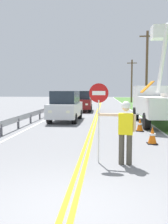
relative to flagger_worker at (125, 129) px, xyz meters
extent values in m
plane|color=gray|center=(-1.23, -2.77, -1.05)|extent=(160.00, 160.00, 0.00)
cube|color=yellow|center=(-1.32, 17.23, -1.04)|extent=(0.11, 110.00, 0.01)
cube|color=yellow|center=(-1.14, 17.23, -1.04)|extent=(0.11, 110.00, 0.01)
cube|color=silver|center=(2.37, 17.23, -1.04)|extent=(0.12, 110.00, 0.01)
cube|color=silver|center=(-4.83, 17.23, -1.04)|extent=(0.12, 110.00, 0.01)
cylinder|color=#474238|center=(0.12, -0.02, -0.61)|extent=(0.16, 0.16, 0.88)
cylinder|color=#474238|center=(-0.10, 0.01, -0.61)|extent=(0.16, 0.16, 0.88)
cube|color=yellow|center=(0.01, 0.00, 0.13)|extent=(0.43, 0.30, 0.60)
cylinder|color=beige|center=(-0.48, 0.07, 0.38)|extent=(0.61, 0.18, 0.09)
cylinder|color=beige|center=(0.25, -0.04, 0.16)|extent=(0.09, 0.09, 0.48)
sphere|color=beige|center=(0.01, 0.00, 0.60)|extent=(0.22, 0.22, 0.22)
sphere|color=white|center=(0.01, 0.00, 0.65)|extent=(0.25, 0.25, 0.25)
cylinder|color=silver|center=(-0.76, 0.11, -0.12)|extent=(0.04, 0.04, 1.85)
cylinder|color=#B71414|center=(-0.76, 0.11, 1.00)|extent=(0.56, 0.03, 0.56)
cube|color=white|center=(-0.76, 0.10, 1.00)|extent=(0.38, 0.01, 0.12)
cube|color=white|center=(2.74, 7.50, 0.16)|extent=(2.33, 4.62, 1.10)
cube|color=white|center=(2.71, 10.95, 0.41)|extent=(2.22, 2.12, 2.00)
cube|color=#1E2833|center=(2.71, 11.98, 0.71)|extent=(1.98, 0.07, 0.90)
cylinder|color=silver|center=(2.75, 6.58, 0.83)|extent=(0.56, 0.56, 0.24)
cylinder|color=silver|center=(2.74, 7.60, 2.80)|extent=(0.26, 2.25, 3.79)
cube|color=white|center=(2.73, 8.62, 4.64)|extent=(0.91, 0.91, 0.80)
cube|color=orange|center=(1.57, 5.69, 1.26)|extent=(0.60, 0.80, 0.59)
cylinder|color=black|center=(1.69, 10.74, -0.59)|extent=(0.33, 0.92, 0.92)
cylinder|color=black|center=(3.75, 10.76, -0.59)|extent=(0.33, 0.92, 0.92)
cylinder|color=black|center=(1.72, 6.46, -0.59)|extent=(0.33, 0.92, 0.92)
cube|color=silver|center=(-3.28, 9.79, -0.25)|extent=(1.93, 4.63, 0.92)
cube|color=#1E2833|center=(-3.28, 9.79, 0.63)|extent=(1.67, 2.88, 0.84)
cube|color=#EAEACC|center=(-2.77, 7.50, -0.20)|extent=(0.24, 0.06, 0.16)
cube|color=#EAEACC|center=(-3.87, 7.52, -0.20)|extent=(0.24, 0.06, 0.16)
cylinder|color=black|center=(-2.49, 8.35, -0.71)|extent=(0.29, 0.69, 0.68)
cylinder|color=black|center=(-4.12, 8.38, -0.71)|extent=(0.29, 0.69, 0.68)
cylinder|color=black|center=(-2.43, 11.20, -0.71)|extent=(0.29, 0.69, 0.68)
cylinder|color=black|center=(-4.07, 11.23, -0.71)|extent=(0.29, 0.69, 0.68)
cube|color=maroon|center=(-2.84, 17.94, -0.25)|extent=(1.95, 4.64, 0.92)
cube|color=#1E2833|center=(-2.84, 17.94, 0.63)|extent=(1.69, 2.89, 0.84)
cube|color=#EAEACC|center=(-2.23, 15.67, -0.20)|extent=(0.24, 0.07, 0.16)
cube|color=#EAEACC|center=(-3.33, 15.64, -0.20)|extent=(0.24, 0.07, 0.16)
cylinder|color=black|center=(-1.98, 16.53, -0.71)|extent=(0.30, 0.69, 0.68)
cylinder|color=black|center=(-3.62, 16.49, -0.71)|extent=(0.30, 0.69, 0.68)
cylinder|color=black|center=(-2.05, 19.38, -0.71)|extent=(0.30, 0.69, 0.68)
cylinder|color=black|center=(-3.69, 19.34, -0.71)|extent=(0.30, 0.69, 0.68)
cylinder|color=brown|center=(4.30, 21.87, 3.43)|extent=(0.28, 0.28, 8.95)
cube|color=brown|center=(4.30, 21.87, 7.30)|extent=(1.80, 0.14, 0.14)
cylinder|color=brown|center=(4.40, 38.01, 2.82)|extent=(0.28, 0.28, 7.74)
cube|color=brown|center=(4.40, 38.01, 6.09)|extent=(1.80, 0.14, 0.14)
cone|color=orange|center=(1.33, 2.83, -0.70)|extent=(0.36, 0.36, 0.70)
cylinder|color=white|center=(1.33, 2.83, -0.66)|extent=(0.25, 0.25, 0.08)
cube|color=black|center=(1.33, 2.83, -1.03)|extent=(0.40, 0.40, 0.03)
cone|color=orange|center=(1.28, 5.87, -0.70)|extent=(0.36, 0.36, 0.70)
cylinder|color=white|center=(1.28, 5.87, -0.66)|extent=(0.25, 0.25, 0.08)
cube|color=black|center=(1.28, 5.87, -1.03)|extent=(0.40, 0.40, 0.03)
cube|color=#9EA0A3|center=(-5.43, 12.00, -0.50)|extent=(0.06, 32.00, 0.32)
cube|color=#4C4C51|center=(-5.43, 4.00, -0.77)|extent=(0.10, 0.10, 0.55)
cube|color=#4C4C51|center=(-5.43, 6.28, -0.77)|extent=(0.10, 0.10, 0.55)
cube|color=#4C4C51|center=(-5.43, 8.57, -0.77)|extent=(0.10, 0.10, 0.55)
cube|color=#4C4C51|center=(-5.43, 10.86, -0.77)|extent=(0.10, 0.10, 0.55)
cube|color=#4C4C51|center=(-5.43, 13.14, -0.77)|extent=(0.10, 0.10, 0.55)
cube|color=#4C4C51|center=(-5.43, 15.43, -0.77)|extent=(0.10, 0.10, 0.55)
cube|color=#4C4C51|center=(-5.43, 17.71, -0.77)|extent=(0.10, 0.10, 0.55)
cube|color=#4C4C51|center=(-5.43, 20.00, -0.77)|extent=(0.10, 0.10, 0.55)
cube|color=#4C4C51|center=(-5.43, 22.28, -0.77)|extent=(0.10, 0.10, 0.55)
cube|color=#4C4C51|center=(-5.43, 24.57, -0.77)|extent=(0.10, 0.10, 0.55)
cube|color=#4C4C51|center=(-5.43, 26.86, -0.77)|extent=(0.10, 0.10, 0.55)
camera|label=1|loc=(-0.61, -6.85, 1.07)|focal=38.67mm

